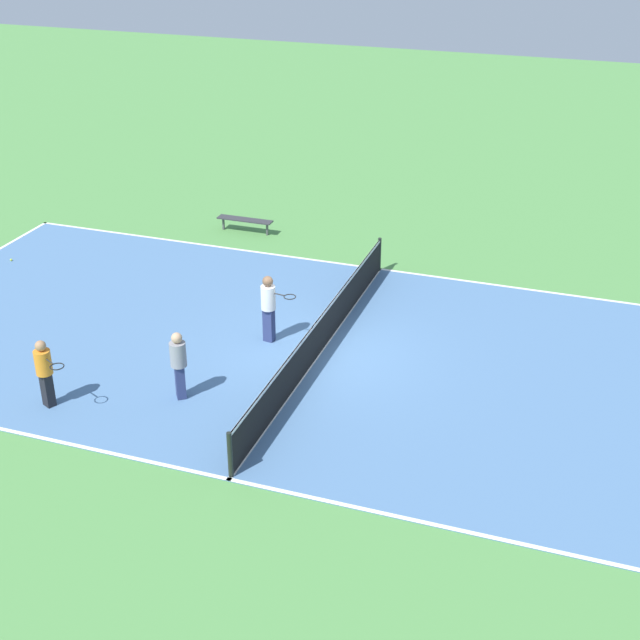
% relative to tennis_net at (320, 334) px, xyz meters
% --- Properties ---
extents(ground_plane, '(80.00, 80.00, 0.00)m').
position_rel_tennis_net_xyz_m(ground_plane, '(0.00, 0.00, -0.53)').
color(ground_plane, '#518E47').
extents(court_surface, '(10.72, 23.05, 0.02)m').
position_rel_tennis_net_xyz_m(court_surface, '(0.00, 0.00, -0.52)').
color(court_surface, '#4C729E').
rests_on(court_surface, ground_plane).
extents(tennis_net, '(10.52, 0.10, 1.00)m').
position_rel_tennis_net_xyz_m(tennis_net, '(0.00, 0.00, 0.00)').
color(tennis_net, black).
rests_on(tennis_net, court_surface).
extents(bench, '(0.36, 1.83, 0.45)m').
position_rel_tennis_net_xyz_m(bench, '(-6.77, -4.91, -0.14)').
color(bench, '#333338').
rests_on(bench, ground_plane).
extents(player_baseline_gray, '(0.50, 0.50, 1.60)m').
position_rel_tennis_net_xyz_m(player_baseline_gray, '(2.93, -2.23, 0.40)').
color(player_baseline_gray, navy).
rests_on(player_baseline_gray, court_surface).
extents(player_near_white, '(0.45, 0.97, 1.74)m').
position_rel_tennis_net_xyz_m(player_near_white, '(-0.16, -1.38, 0.49)').
color(player_near_white, navy).
rests_on(player_near_white, court_surface).
extents(player_center_orange, '(0.70, 0.98, 1.59)m').
position_rel_tennis_net_xyz_m(player_center_orange, '(4.18, -4.79, 0.40)').
color(player_center_orange, black).
rests_on(player_center_orange, court_surface).
extents(tennis_ball_right_alley, '(0.07, 0.07, 0.07)m').
position_rel_tennis_net_xyz_m(tennis_ball_right_alley, '(-2.26, -10.55, -0.48)').
color(tennis_ball_right_alley, '#CCE033').
rests_on(tennis_ball_right_alley, court_surface).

